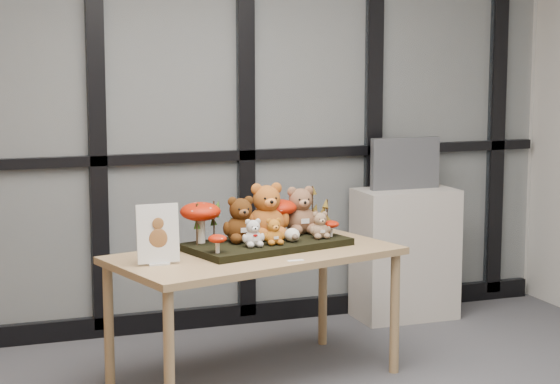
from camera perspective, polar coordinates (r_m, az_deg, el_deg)
name	(u,v)px	position (r m, az deg, el deg)	size (l,w,h in m)	color
room_shell	(339,56)	(3.65, 3.34, 7.66)	(5.00, 5.00, 5.00)	#B9B7AF
glass_partition	(173,96)	(6.01, -6.05, 5.41)	(4.90, 0.06, 2.78)	#2D383F
display_table	(255,265)	(5.15, -1.41, -4.12)	(1.58, 1.07, 0.68)	tan
diorama_tray	(267,244)	(5.23, -0.75, -2.96)	(0.83, 0.41, 0.04)	black
bear_pooh_yellow	(266,208)	(5.29, -0.77, -0.89)	(0.24, 0.22, 0.32)	#AD581C
bear_brown_medium	(241,217)	(5.20, -2.23, -1.40)	(0.20, 0.18, 0.26)	#48250B
bear_tan_back	(300,207)	(5.42, 1.15, -0.87)	(0.21, 0.19, 0.28)	brown
bear_small_yellow	(274,230)	(5.13, -0.36, -2.15)	(0.11, 0.10, 0.15)	#B9681A
bear_white_bow	(253,231)	(5.08, -1.53, -2.22)	(0.12, 0.11, 0.15)	silver
bear_beige_small	(320,224)	(5.29, 2.26, -1.78)	(0.12, 0.11, 0.15)	#977555
plush_cream_hedgehog	(292,234)	(5.20, 0.69, -2.39)	(0.06, 0.05, 0.08)	white
mushroom_back_left	(200,221)	(5.18, -4.50, -1.61)	(0.21, 0.21, 0.23)	#A41805
mushroom_back_right	(279,215)	(5.38, -0.06, -1.32)	(0.19, 0.19, 0.21)	#A41805
mushroom_front_left	(217,243)	(4.93, -3.54, -2.87)	(0.09, 0.09, 0.10)	#A41805
mushroom_front_right	(331,228)	(5.34, 2.89, -2.02)	(0.09, 0.09, 0.09)	#A41805
sprig_green_far_left	(197,225)	(5.12, -4.70, -1.84)	(0.05, 0.05, 0.21)	#17360C
sprig_green_mid_left	(214,221)	(5.22, -3.73, -1.64)	(0.05, 0.05, 0.21)	#17360C
sprig_dry_far_right	(312,208)	(5.49, 1.83, -0.93)	(0.05, 0.05, 0.25)	brown
sprig_dry_mid_right	(327,217)	(5.42, 2.67, -1.39)	(0.05, 0.05, 0.18)	brown
sprig_green_centre	(235,222)	(5.30, -2.55, -1.70)	(0.05, 0.05, 0.17)	#17360C
sign_holder	(158,237)	(4.85, -6.88, -2.52)	(0.21, 0.06, 0.29)	silver
label_card	(296,261)	(4.93, 0.88, -3.88)	(0.08, 0.03, 0.00)	white
cabinet	(405,254)	(6.43, 7.04, -3.46)	(0.61, 0.36, 0.82)	#B3ABA0
monitor	(405,163)	(6.35, 7.06, 1.61)	(0.45, 0.05, 0.32)	#4A4C51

